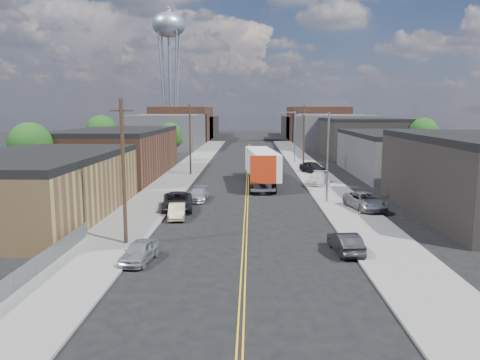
{
  "coord_description": "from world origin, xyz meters",
  "views": [
    {
      "loc": [
        0.41,
        -21.11,
        9.29
      ],
      "look_at": [
        -0.63,
        23.72,
        2.5
      ],
      "focal_mm": 35.0,
      "sensor_mm": 36.0,
      "label": 1
    }
  ],
  "objects_px": {
    "semi_truck": "(261,164)",
    "car_left_a": "(140,251)",
    "car_right_lot_b": "(318,178)",
    "water_tower": "(169,30)",
    "car_left_d": "(198,194)",
    "car_right_oncoming": "(345,243)",
    "car_right_lot_c": "(313,167)",
    "car_ahead_truck": "(259,172)",
    "car_right_lot_a": "(365,201)",
    "car_left_c": "(177,202)",
    "car_left_b": "(177,211)"
  },
  "relations": [
    {
      "from": "semi_truck",
      "to": "car_ahead_truck",
      "type": "distance_m",
      "value": 5.35
    },
    {
      "from": "car_right_oncoming",
      "to": "car_right_lot_a",
      "type": "bearing_deg",
      "value": -113.94
    },
    {
      "from": "car_right_lot_b",
      "to": "car_right_lot_c",
      "type": "distance_m",
      "value": 10.73
    },
    {
      "from": "car_left_c",
      "to": "semi_truck",
      "type": "bearing_deg",
      "value": 55.28
    },
    {
      "from": "car_right_lot_c",
      "to": "car_left_d",
      "type": "bearing_deg",
      "value": -152.81
    },
    {
      "from": "car_left_c",
      "to": "car_ahead_truck",
      "type": "height_order",
      "value": "car_ahead_truck"
    },
    {
      "from": "water_tower",
      "to": "semi_truck",
      "type": "relative_size",
      "value": 2.18
    },
    {
      "from": "car_left_b",
      "to": "car_right_lot_c",
      "type": "bearing_deg",
      "value": 55.52
    },
    {
      "from": "water_tower",
      "to": "car_left_d",
      "type": "distance_m",
      "value": 90.8
    },
    {
      "from": "car_left_b",
      "to": "car_ahead_truck",
      "type": "xyz_separation_m",
      "value": [
        7.42,
        24.26,
        0.18
      ]
    },
    {
      "from": "car_left_a",
      "to": "car_ahead_truck",
      "type": "relative_size",
      "value": 0.66
    },
    {
      "from": "car_left_b",
      "to": "car_right_oncoming",
      "type": "relative_size",
      "value": 0.94
    },
    {
      "from": "car_right_oncoming",
      "to": "car_left_d",
      "type": "bearing_deg",
      "value": -61.58
    },
    {
      "from": "car_right_lot_a",
      "to": "car_ahead_truck",
      "type": "height_order",
      "value": "car_right_lot_a"
    },
    {
      "from": "car_right_oncoming",
      "to": "car_right_lot_c",
      "type": "distance_m",
      "value": 38.27
    },
    {
      "from": "car_left_d",
      "to": "car_right_lot_a",
      "type": "height_order",
      "value": "car_right_lot_a"
    },
    {
      "from": "semi_truck",
      "to": "car_ahead_truck",
      "type": "xyz_separation_m",
      "value": [
        -0.25,
        5.08,
        -1.67
      ]
    },
    {
      "from": "car_left_c",
      "to": "car_ahead_truck",
      "type": "bearing_deg",
      "value": 61.81
    },
    {
      "from": "car_left_d",
      "to": "car_ahead_truck",
      "type": "relative_size",
      "value": 0.75
    },
    {
      "from": "car_left_c",
      "to": "car_right_lot_c",
      "type": "relative_size",
      "value": 1.24
    },
    {
      "from": "semi_truck",
      "to": "car_right_lot_b",
      "type": "bearing_deg",
      "value": -15.59
    },
    {
      "from": "semi_truck",
      "to": "car_left_b",
      "type": "height_order",
      "value": "semi_truck"
    },
    {
      "from": "car_left_d",
      "to": "car_right_lot_c",
      "type": "distance_m",
      "value": 25.23
    },
    {
      "from": "car_ahead_truck",
      "to": "car_right_oncoming",
      "type": "bearing_deg",
      "value": -82.24
    },
    {
      "from": "car_right_oncoming",
      "to": "car_right_lot_b",
      "type": "height_order",
      "value": "car_right_lot_b"
    },
    {
      "from": "car_left_a",
      "to": "car_right_lot_c",
      "type": "distance_m",
      "value": 43.29
    },
    {
      "from": "car_right_oncoming",
      "to": "car_right_lot_b",
      "type": "bearing_deg",
      "value": -99.44
    },
    {
      "from": "car_left_c",
      "to": "car_right_lot_b",
      "type": "bearing_deg",
      "value": 36.77
    },
    {
      "from": "car_right_lot_a",
      "to": "car_left_b",
      "type": "bearing_deg",
      "value": -179.25
    },
    {
      "from": "car_right_lot_c",
      "to": "car_ahead_truck",
      "type": "xyz_separation_m",
      "value": [
        -7.92,
        -4.44,
        -0.14
      ]
    },
    {
      "from": "car_left_b",
      "to": "car_left_d",
      "type": "relative_size",
      "value": 0.88
    },
    {
      "from": "car_left_d",
      "to": "water_tower",
      "type": "bearing_deg",
      "value": 102.94
    },
    {
      "from": "car_left_d",
      "to": "car_ahead_truck",
      "type": "height_order",
      "value": "car_ahead_truck"
    },
    {
      "from": "semi_truck",
      "to": "car_left_c",
      "type": "height_order",
      "value": "semi_truck"
    },
    {
      "from": "car_left_a",
      "to": "car_ahead_truck",
      "type": "bearing_deg",
      "value": 85.02
    },
    {
      "from": "car_left_c",
      "to": "car_left_d",
      "type": "relative_size",
      "value": 1.32
    },
    {
      "from": "car_right_lot_b",
      "to": "semi_truck",
      "type": "bearing_deg",
      "value": -173.04
    },
    {
      "from": "semi_truck",
      "to": "car_left_a",
      "type": "xyz_separation_m",
      "value": [
        -8.15,
        -30.78,
        -1.83
      ]
    },
    {
      "from": "car_right_lot_a",
      "to": "car_right_lot_b",
      "type": "height_order",
      "value": "car_right_lot_a"
    },
    {
      "from": "car_left_c",
      "to": "car_right_lot_a",
      "type": "relative_size",
      "value": 1.07
    },
    {
      "from": "car_right_lot_a",
      "to": "car_right_lot_b",
      "type": "relative_size",
      "value": 1.08
    },
    {
      "from": "car_left_c",
      "to": "car_ahead_truck",
      "type": "xyz_separation_m",
      "value": [
        7.9,
        20.96,
        0.0
      ]
    },
    {
      "from": "car_left_b",
      "to": "car_left_d",
      "type": "xyz_separation_m",
      "value": [
        0.92,
        8.0,
        0.0
      ]
    },
    {
      "from": "car_left_b",
      "to": "car_left_c",
      "type": "xyz_separation_m",
      "value": [
        -0.48,
        3.3,
        0.17
      ]
    },
    {
      "from": "water_tower",
      "to": "car_ahead_truck",
      "type": "height_order",
      "value": "water_tower"
    },
    {
      "from": "water_tower",
      "to": "car_right_oncoming",
      "type": "distance_m",
      "value": 109.59
    },
    {
      "from": "water_tower",
      "to": "car_right_lot_a",
      "type": "xyz_separation_m",
      "value": [
        33.0,
        -88.52,
        -29.73
      ]
    },
    {
      "from": "car_right_lot_b",
      "to": "car_ahead_truck",
      "type": "distance_m",
      "value": 9.51
    },
    {
      "from": "car_left_d",
      "to": "car_ahead_truck",
      "type": "xyz_separation_m",
      "value": [
        6.5,
        16.26,
        0.17
      ]
    },
    {
      "from": "car_left_c",
      "to": "car_right_lot_a",
      "type": "bearing_deg",
      "value": -6.97
    }
  ]
}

